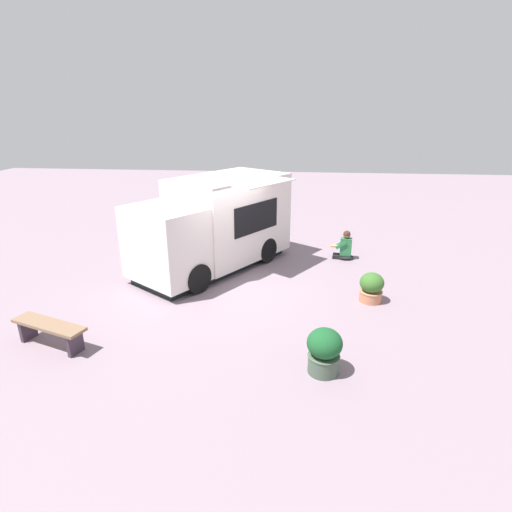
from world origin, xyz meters
TOP-DOWN VIEW (x-y plane):
  - ground_plane at (0.00, 0.00)m, footprint 40.00×40.00m
  - food_truck at (-1.07, -0.42)m, footprint 5.08×4.47m
  - person_customer at (-2.10, 3.40)m, footprint 0.52×0.76m
  - planter_flowering_near at (0.85, 3.72)m, footprint 0.57×0.57m
  - planter_flowering_far at (3.79, 2.42)m, footprint 0.62×0.62m
  - plaza_bench at (3.46, -2.83)m, footprint 0.89×1.64m

SIDE VIEW (x-z plane):
  - ground_plane at x=0.00m, z-range 0.00..0.00m
  - person_customer at x=-2.10m, z-range -0.09..0.81m
  - planter_flowering_near at x=0.85m, z-range 0.01..0.73m
  - plaza_bench at x=3.46m, z-range 0.12..0.62m
  - planter_flowering_far at x=3.79m, z-range 0.02..0.86m
  - food_truck at x=-1.07m, z-range -0.05..2.51m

